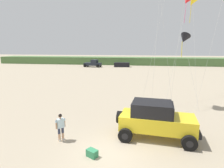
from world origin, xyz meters
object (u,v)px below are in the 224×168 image
cooler_box (92,153)px  kite_pink_ribbon (193,2)px  distant_sedan (122,65)px  kite_orange_streamer (184,39)px  person_watching (61,126)px  kite_purple_stunt (188,0)px  distant_pickup (93,63)px  jeep (156,119)px

cooler_box → kite_pink_ribbon: kite_pink_ribbon is taller
distant_sedan → kite_orange_streamer: size_ratio=0.62×
person_watching → kite_pink_ribbon: 19.89m
distant_sedan → kite_purple_stunt: size_ratio=0.37×
distant_pickup → distant_sedan: bearing=9.4°
distant_pickup → kite_orange_streamer: size_ratio=0.71×
jeep → kite_orange_streamer: bearing=68.8°
distant_sedan → person_watching: bearing=-95.6°
kite_pink_ribbon → jeep: bearing=-109.6°
kite_purple_stunt → kite_orange_streamer: (-1.01, -4.71, -4.31)m
cooler_box → jeep: bearing=67.7°
person_watching → distant_pickup: (-8.36, 40.15, 0.00)m
jeep → kite_purple_stunt: size_ratio=0.44×
cooler_box → distant_pickup: distant_pickup is taller
kite_purple_stunt → kite_orange_streamer: 6.46m
distant_pickup → distant_sedan: 7.81m
distant_sedan → kite_pink_ribbon: bearing=-74.8°
jeep → distant_sedan: 40.70m
jeep → distant_sedan: jeep is taller
distant_pickup → kite_orange_streamer: 36.29m
person_watching → kite_pink_ribbon: (10.18, 14.15, 9.58)m
distant_pickup → kite_orange_streamer: bearing=-62.2°
jeep → kite_purple_stunt: 15.54m
kite_pink_ribbon → kite_orange_streamer: (-1.82, -5.78, -4.33)m
cooler_box → distant_pickup: 42.87m
kite_pink_ribbon → kite_orange_streamer: 7.45m
cooler_box → kite_purple_stunt: 19.13m
cooler_box → distant_pickup: size_ratio=0.12×
person_watching → kite_pink_ribbon: size_ratio=0.15×
kite_orange_streamer → jeep: bearing=-111.2°
person_watching → cooler_box: size_ratio=2.98×
person_watching → kite_pink_ribbon: bearing=54.3°
jeep → distant_pickup: 41.36m
kite_purple_stunt → kite_orange_streamer: kite_purple_stunt is taller
person_watching → cooler_box: 2.75m
jeep → distant_sedan: bearing=98.8°
distant_pickup → kite_orange_streamer: kite_orange_streamer is taller
distant_pickup → distant_sedan: distant_pickup is taller
distant_sedan → cooler_box: bearing=-92.6°
jeep → distant_pickup: bearing=109.7°
person_watching → kite_purple_stunt: (9.38, 13.08, 9.56)m
distant_sedan → kite_pink_ribbon: kite_pink_ribbon is taller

